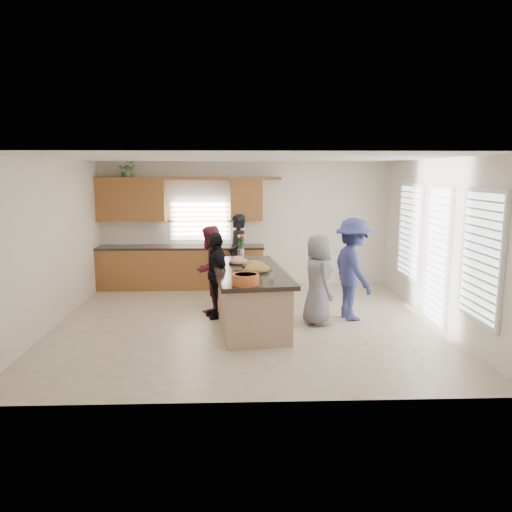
{
  "coord_description": "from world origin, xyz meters",
  "views": [
    {
      "loc": [
        -0.15,
        -8.3,
        2.59
      ],
      "look_at": [
        0.16,
        0.14,
        1.15
      ],
      "focal_mm": 35.0,
      "sensor_mm": 36.0,
      "label": 1
    }
  ],
  "objects_px": {
    "woman_left_mid": "(210,269)",
    "woman_right_back": "(353,269)",
    "salad_bowl": "(246,279)",
    "woman_left_back": "(238,254)",
    "woman_right_front": "(318,279)",
    "woman_left_front": "(216,275)",
    "island": "(249,298)"
  },
  "relations": [
    {
      "from": "woman_left_mid",
      "to": "woman_left_front",
      "type": "bearing_deg",
      "value": 44.34
    },
    {
      "from": "woman_right_back",
      "to": "woman_right_front",
      "type": "relative_size",
      "value": 1.16
    },
    {
      "from": "woman_left_mid",
      "to": "woman_right_front",
      "type": "relative_size",
      "value": 1.03
    },
    {
      "from": "woman_right_back",
      "to": "woman_right_front",
      "type": "distance_m",
      "value": 0.72
    },
    {
      "from": "woman_left_front",
      "to": "woman_left_back",
      "type": "bearing_deg",
      "value": 148.03
    },
    {
      "from": "woman_left_front",
      "to": "woman_right_front",
      "type": "bearing_deg",
      "value": 55.34
    },
    {
      "from": "woman_right_front",
      "to": "woman_left_front",
      "type": "bearing_deg",
      "value": 61.76
    },
    {
      "from": "woman_left_mid",
      "to": "woman_left_front",
      "type": "height_order",
      "value": "woman_left_mid"
    },
    {
      "from": "island",
      "to": "woman_left_mid",
      "type": "height_order",
      "value": "woman_left_mid"
    },
    {
      "from": "woman_left_back",
      "to": "salad_bowl",
      "type": "bearing_deg",
      "value": -16.03
    },
    {
      "from": "woman_right_front",
      "to": "woman_left_mid",
      "type": "bearing_deg",
      "value": 51.86
    },
    {
      "from": "woman_left_back",
      "to": "woman_right_back",
      "type": "bearing_deg",
      "value": 28.22
    },
    {
      "from": "island",
      "to": "woman_left_front",
      "type": "distance_m",
      "value": 0.78
    },
    {
      "from": "island",
      "to": "salad_bowl",
      "type": "bearing_deg",
      "value": -100.0
    },
    {
      "from": "woman_left_front",
      "to": "woman_right_back",
      "type": "bearing_deg",
      "value": 65.33
    },
    {
      "from": "woman_left_front",
      "to": "woman_right_front",
      "type": "height_order",
      "value": "woman_right_front"
    },
    {
      "from": "woman_left_back",
      "to": "woman_right_back",
      "type": "height_order",
      "value": "woman_right_back"
    },
    {
      "from": "woman_left_front",
      "to": "island",
      "type": "bearing_deg",
      "value": 32.89
    },
    {
      "from": "salad_bowl",
      "to": "woman_left_front",
      "type": "xyz_separation_m",
      "value": [
        -0.49,
        1.59,
        -0.27
      ]
    },
    {
      "from": "salad_bowl",
      "to": "woman_left_back",
      "type": "relative_size",
      "value": 0.23
    },
    {
      "from": "salad_bowl",
      "to": "woman_right_back",
      "type": "distance_m",
      "value": 2.35
    },
    {
      "from": "woman_left_mid",
      "to": "woman_left_front",
      "type": "relative_size",
      "value": 1.04
    },
    {
      "from": "woman_right_back",
      "to": "woman_left_mid",
      "type": "bearing_deg",
      "value": 64.92
    },
    {
      "from": "woman_left_mid",
      "to": "woman_right_back",
      "type": "bearing_deg",
      "value": 102.47
    },
    {
      "from": "woman_left_back",
      "to": "woman_left_front",
      "type": "height_order",
      "value": "woman_left_back"
    },
    {
      "from": "island",
      "to": "salad_bowl",
      "type": "height_order",
      "value": "salad_bowl"
    },
    {
      "from": "woman_right_front",
      "to": "woman_left_back",
      "type": "bearing_deg",
      "value": 18.66
    },
    {
      "from": "woman_left_mid",
      "to": "island",
      "type": "bearing_deg",
      "value": 66.04
    },
    {
      "from": "woman_left_front",
      "to": "woman_right_front",
      "type": "xyz_separation_m",
      "value": [
        1.74,
        -0.47,
        0.01
      ]
    },
    {
      "from": "woman_left_mid",
      "to": "woman_right_back",
      "type": "xyz_separation_m",
      "value": [
        2.53,
        -0.61,
        0.1
      ]
    },
    {
      "from": "salad_bowl",
      "to": "woman_right_back",
      "type": "relative_size",
      "value": 0.22
    },
    {
      "from": "island",
      "to": "woman_right_front",
      "type": "xyz_separation_m",
      "value": [
        1.17,
        -0.03,
        0.32
      ]
    }
  ]
}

